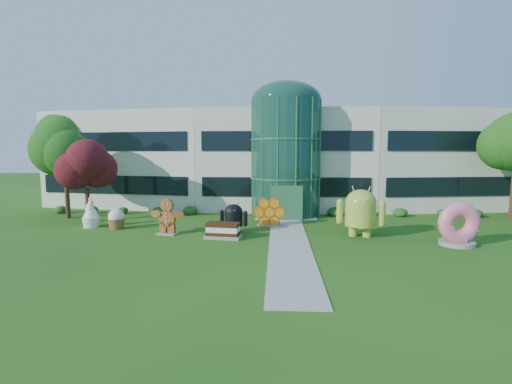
# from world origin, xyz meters

# --- Properties ---
(ground) EXTENTS (140.00, 140.00, 0.00)m
(ground) POSITION_xyz_m (0.00, 0.00, 0.00)
(ground) COLOR #215114
(ground) RESTS_ON ground
(building) EXTENTS (46.00, 15.00, 9.30)m
(building) POSITION_xyz_m (0.00, 18.00, 4.65)
(building) COLOR beige
(building) RESTS_ON ground
(atrium) EXTENTS (6.00, 6.00, 9.80)m
(atrium) POSITION_xyz_m (0.00, 12.00, 4.90)
(atrium) COLOR #194738
(atrium) RESTS_ON ground
(walkway) EXTENTS (2.40, 20.00, 0.04)m
(walkway) POSITION_xyz_m (0.00, 2.00, 0.02)
(walkway) COLOR #9E9E93
(walkway) RESTS_ON ground
(tree_red) EXTENTS (4.00, 4.00, 6.00)m
(tree_red) POSITION_xyz_m (-15.50, 7.50, 3.00)
(tree_red) COLOR #3F0C14
(tree_red) RESTS_ON ground
(trees_backdrop) EXTENTS (52.00, 8.00, 8.40)m
(trees_backdrop) POSITION_xyz_m (0.00, 13.00, 4.20)
(trees_backdrop) COLOR #1E4D13
(trees_backdrop) RESTS_ON ground
(android_green) EXTENTS (3.67, 2.98, 3.61)m
(android_green) POSITION_xyz_m (4.65, 3.60, 1.80)
(android_green) COLOR #99B73A
(android_green) RESTS_ON ground
(android_black) EXTENTS (2.22, 1.68, 2.29)m
(android_black) POSITION_xyz_m (-3.68, 4.34, 1.15)
(android_black) COLOR black
(android_black) RESTS_ON ground
(donut) EXTENTS (2.55, 1.35, 2.58)m
(donut) POSITION_xyz_m (9.87, 1.65, 1.29)
(donut) COLOR #E55782
(donut) RESTS_ON ground
(gingerbread) EXTENTS (2.77, 1.48, 2.43)m
(gingerbread) POSITION_xyz_m (-8.02, 3.53, 1.22)
(gingerbread) COLOR brown
(gingerbread) RESTS_ON ground
(ice_cream_sandwich) EXTENTS (2.40, 1.43, 1.01)m
(ice_cream_sandwich) POSITION_xyz_m (-4.16, 2.63, 0.50)
(ice_cream_sandwich) COLOR black
(ice_cream_sandwich) RESTS_ON ground
(honeycomb) EXTENTS (2.56, 1.24, 1.93)m
(honeycomb) POSITION_xyz_m (-1.30, 6.54, 0.97)
(honeycomb) COLOR orange
(honeycomb) RESTS_ON ground
(froyo) EXTENTS (1.60, 1.60, 2.25)m
(froyo) POSITION_xyz_m (-14.26, 5.51, 1.13)
(froyo) COLOR white
(froyo) RESTS_ON ground
(cupcake) EXTENTS (1.41, 1.41, 1.45)m
(cupcake) POSITION_xyz_m (-12.14, 5.00, 0.72)
(cupcake) COLOR white
(cupcake) RESTS_ON ground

